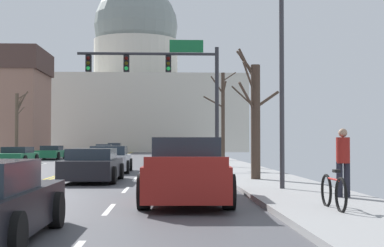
# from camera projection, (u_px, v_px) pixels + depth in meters

# --- Properties ---
(signal_gantry) EXTENTS (7.91, 0.41, 7.08)m
(signal_gantry) POSITION_uv_depth(u_px,v_px,m) (167.00, 75.00, 32.35)
(signal_gantry) COLOR #28282D
(signal_gantry) RESTS_ON ground
(street_lamp_right) EXTENTS (2.41, 0.24, 7.89)m
(street_lamp_right) POSITION_uv_depth(u_px,v_px,m) (271.00, 30.00, 17.17)
(street_lamp_right) COLOR #333338
(street_lamp_right) RESTS_ON ground
(capitol_building) EXTENTS (32.13, 19.97, 28.01)m
(capitol_building) POSITION_uv_depth(u_px,v_px,m) (136.00, 91.00, 88.55)
(capitol_building) COLOR beige
(capitol_building) RESTS_ON ground
(sedan_near_00) EXTENTS (2.11, 4.64, 1.30)m
(sedan_near_00) POSITION_uv_depth(u_px,v_px,m) (110.00, 160.00, 28.39)
(sedan_near_00) COLOR silver
(sedan_near_00) RESTS_ON ground
(sedan_near_01) EXTENTS (2.14, 4.61, 1.26)m
(sedan_near_01) POSITION_uv_depth(u_px,v_px,m) (92.00, 166.00, 21.88)
(sedan_near_01) COLOR black
(sedan_near_01) RESTS_ON ground
(pickup_truck_near_02) EXTENTS (2.33, 5.82, 1.63)m
(pickup_truck_near_02) POSITION_uv_depth(u_px,v_px,m) (187.00, 173.00, 14.81)
(pickup_truck_near_02) COLOR maroon
(pickup_truck_near_02) RESTS_ON ground
(sedan_oncoming_00) EXTENTS (2.15, 4.57, 1.16)m
(sedan_oncoming_00) POSITION_uv_depth(u_px,v_px,m) (17.00, 156.00, 38.17)
(sedan_oncoming_00) COLOR #1E7247
(sedan_oncoming_00) RESTS_ON ground
(sedan_oncoming_01) EXTENTS (2.09, 4.31, 1.15)m
(sedan_oncoming_01) POSITION_uv_depth(u_px,v_px,m) (51.00, 153.00, 48.79)
(sedan_oncoming_01) COLOR #1E7247
(sedan_oncoming_01) RESTS_ON ground
(sedan_oncoming_02) EXTENTS (2.11, 4.37, 1.20)m
(sedan_oncoming_02) POSITION_uv_depth(u_px,v_px,m) (104.00, 150.00, 62.18)
(sedan_oncoming_02) COLOR silver
(sedan_oncoming_02) RESTS_ON ground
(sedan_oncoming_03) EXTENTS (2.02, 4.67, 1.28)m
(sedan_oncoming_03) POSITION_uv_depth(u_px,v_px,m) (114.00, 148.00, 75.22)
(sedan_oncoming_03) COLOR silver
(sedan_oncoming_03) RESTS_ON ground
(bare_tree_00) EXTENTS (1.79, 1.66, 4.98)m
(bare_tree_00) POSITION_uv_depth(u_px,v_px,m) (255.00, 117.00, 21.38)
(bare_tree_00) COLOR #423328
(bare_tree_00) RESTS_ON ground
(bare_tree_01) EXTENTS (1.22, 2.24, 5.97)m
(bare_tree_01) POSITION_uv_depth(u_px,v_px,m) (17.00, 122.00, 52.07)
(bare_tree_01) COLOR brown
(bare_tree_01) RESTS_ON ground
(bare_tree_02) EXTENTS (2.38, 1.76, 6.45)m
(bare_tree_02) POSITION_uv_depth(u_px,v_px,m) (223.00, 113.00, 42.50)
(bare_tree_02) COLOR #423328
(bare_tree_02) RESTS_ON ground
(pedestrian_00) EXTENTS (0.35, 0.34, 1.71)m
(pedestrian_00) POSITION_uv_depth(u_px,v_px,m) (343.00, 159.00, 14.39)
(pedestrian_00) COLOR black
(pedestrian_00) RESTS_ON ground
(bicycle_parked) EXTENTS (0.12, 1.77, 0.85)m
(bicycle_parked) POSITION_uv_depth(u_px,v_px,m) (333.00, 192.00, 11.92)
(bicycle_parked) COLOR black
(bicycle_parked) RESTS_ON ground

